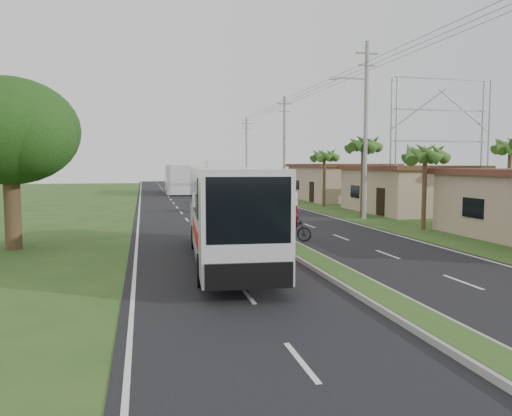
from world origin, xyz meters
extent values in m
plane|color=#264E1C|center=(0.00, 0.00, 0.00)|extent=(180.00, 180.00, 0.00)
cube|color=black|center=(0.00, 20.00, 0.01)|extent=(14.00, 160.00, 0.02)
cube|color=gray|center=(0.00, 20.00, 0.10)|extent=(1.20, 160.00, 0.17)
cube|color=#264E1C|center=(0.00, 20.00, 0.18)|extent=(0.95, 160.00, 0.02)
cube|color=silver|center=(-6.70, 20.00, 0.00)|extent=(0.12, 160.00, 0.01)
cube|color=silver|center=(6.70, 20.00, 0.00)|extent=(0.12, 160.00, 0.01)
cube|color=tan|center=(14.00, 22.00, 1.68)|extent=(7.00, 10.00, 3.35)
cube|color=#50391C|center=(14.00, 22.00, 3.51)|extent=(7.60, 10.60, 0.32)
cube|color=tan|center=(14.00, 36.00, 1.75)|extent=(8.00, 11.00, 3.50)
cube|color=#50391C|center=(14.00, 36.00, 3.66)|extent=(8.60, 11.60, 0.32)
cylinder|color=#473321|center=(9.40, 12.00, 2.30)|extent=(0.26, 0.26, 4.60)
cylinder|color=#473321|center=(8.80, 19.00, 2.70)|extent=(0.26, 0.26, 5.40)
cylinder|color=#473321|center=(9.30, 28.00, 2.40)|extent=(0.26, 0.26, 4.80)
cylinder|color=#473321|center=(17.50, 15.00, 2.60)|extent=(0.26, 0.26, 5.20)
cylinder|color=#473321|center=(-12.00, 10.00, 2.00)|extent=(0.70, 0.70, 4.00)
ellipsoid|color=#113A0F|center=(-12.00, 10.00, 5.20)|extent=(6.00, 6.00, 4.68)
sphere|color=#113A0F|center=(-10.80, 9.00, 4.90)|extent=(3.40, 3.40, 3.40)
cylinder|color=gray|center=(8.50, 18.00, 6.00)|extent=(0.28, 0.28, 12.00)
cube|color=gray|center=(8.50, 18.00, 11.20)|extent=(1.60, 0.12, 0.12)
cube|color=gray|center=(8.50, 18.00, 10.40)|extent=(1.20, 0.10, 0.10)
cube|color=gray|center=(7.30, 18.00, 9.50)|extent=(2.40, 0.10, 0.10)
cylinder|color=gray|center=(8.50, 38.00, 5.50)|extent=(0.28, 0.28, 11.00)
cube|color=gray|center=(8.50, 38.00, 10.20)|extent=(1.60, 0.12, 0.12)
cube|color=gray|center=(8.50, 38.00, 9.40)|extent=(1.20, 0.10, 0.10)
cylinder|color=gray|center=(8.50, 58.00, 5.25)|extent=(0.28, 0.28, 10.50)
cube|color=gray|center=(8.50, 58.00, 9.70)|extent=(1.60, 0.12, 0.12)
cube|color=gray|center=(8.50, 58.00, 8.90)|extent=(1.20, 0.10, 0.10)
cylinder|color=gray|center=(17.00, 29.50, 6.00)|extent=(0.18, 0.18, 12.00)
cylinder|color=gray|center=(27.00, 29.50, 6.00)|extent=(0.18, 0.18, 12.00)
cylinder|color=gray|center=(17.00, 30.50, 6.00)|extent=(0.18, 0.18, 12.00)
cylinder|color=gray|center=(27.00, 30.50, 6.00)|extent=(0.18, 0.18, 12.00)
cube|color=gray|center=(22.00, 30.00, 6.00)|extent=(10.00, 0.14, 0.14)
cube|color=gray|center=(22.00, 30.00, 9.00)|extent=(10.00, 0.14, 0.14)
cube|color=gray|center=(22.00, 30.00, 12.00)|extent=(10.00, 0.14, 0.14)
cube|color=silver|center=(-3.24, 5.01, 2.04)|extent=(3.35, 12.21, 3.17)
cube|color=black|center=(-3.20, 5.61, 2.73)|extent=(3.23, 9.80, 1.27)
cube|color=black|center=(-3.65, -0.94, 2.54)|extent=(2.27, 0.30, 1.77)
cube|color=red|center=(-3.32, 3.81, 1.40)|extent=(2.92, 5.39, 0.55)
cube|color=yellow|center=(-3.22, 5.31, 1.15)|extent=(2.77, 3.19, 0.25)
cube|color=silver|center=(-3.16, 6.21, 3.76)|extent=(1.57, 2.50, 0.28)
cylinder|color=black|center=(-4.64, 1.28, 0.52)|extent=(0.39, 1.07, 1.05)
cylinder|color=black|center=(-2.37, 1.12, 0.52)|extent=(0.39, 1.07, 1.05)
cylinder|color=black|center=(-4.15, 8.30, 0.52)|extent=(0.39, 1.07, 1.05)
cylinder|color=black|center=(-1.88, 8.14, 0.52)|extent=(0.39, 1.07, 1.05)
cube|color=silver|center=(-2.10, 51.54, 1.92)|extent=(3.01, 12.69, 3.52)
cube|color=black|center=(-2.09, 52.09, 2.98)|extent=(2.99, 9.39, 1.20)
cube|color=#CB4814|center=(-2.13, 50.44, 1.25)|extent=(2.92, 6.10, 0.38)
cylinder|color=black|center=(-3.42, 46.35, 0.53)|extent=(0.35, 1.06, 1.05)
cylinder|color=black|center=(-1.01, 46.30, 0.53)|extent=(0.35, 1.06, 1.05)
cylinder|color=black|center=(-3.21, 56.23, 0.53)|extent=(0.35, 1.06, 1.05)
cylinder|color=black|center=(-0.80, 56.18, 0.53)|extent=(0.35, 1.06, 1.05)
imported|color=black|center=(0.70, 9.32, 0.55)|extent=(1.89, 1.23, 1.11)
imported|color=maroon|center=(0.70, 9.32, 1.41)|extent=(0.74, 0.63, 1.72)
camera|label=1|loc=(-6.36, -13.74, 3.75)|focal=35.00mm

